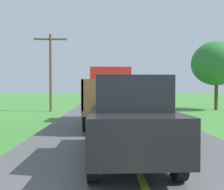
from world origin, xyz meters
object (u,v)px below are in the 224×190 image
Objects in this scene: utility_pole_roadside at (51,68)px; following_car at (129,118)px; roadside_tree_near_left at (217,63)px; banana_truck_near at (110,95)px.

utility_pole_roadside is 14.34m from following_car.
following_car is at bearing -70.72° from utility_pole_roadside.
following_car is at bearing -122.33° from roadside_tree_near_left.
banana_truck_near is 12.16m from roadside_tree_near_left.
roadside_tree_near_left reaches higher than banana_truck_near.
utility_pole_roadside is at bearing -176.72° from roadside_tree_near_left.
roadside_tree_near_left is at bearing 39.79° from banana_truck_near.
roadside_tree_near_left is 1.41× the size of following_car.
roadside_tree_near_left is (13.62, 0.78, 0.54)m from utility_pole_roadside.
banana_truck_near is 0.96× the size of utility_pole_roadside.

